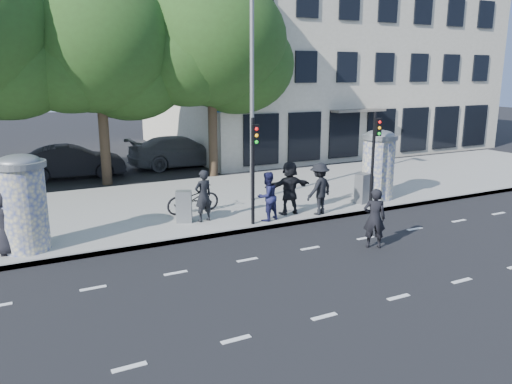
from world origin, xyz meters
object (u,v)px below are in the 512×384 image
ad_column_left (23,201)px  ad_column_right (378,163)px  bicycle (193,198)px  man_road (374,218)px  cabinet_left (184,207)px  ped_b (203,196)px  car_mid (72,162)px  street_lamp (253,76)px  traffic_pole_near (254,160)px  ped_d (319,189)px  ped_f (289,188)px  cabinet_right (363,188)px  ped_c (267,196)px  ped_a (7,222)px  car_right (181,151)px  traffic_pole_far (374,150)px

ad_column_left → ad_column_right: same height
bicycle → ad_column_right: bearing=-104.4°
man_road → cabinet_left: man_road is taller
ped_b → car_mid: bearing=-86.3°
street_lamp → ped_b: (-2.70, -1.79, -3.79)m
ad_column_left → traffic_pole_near: (6.60, -0.71, 0.69)m
ped_b → car_mid: 10.42m
ped_d → ad_column_left: bearing=-23.0°
street_lamp → car_mid: street_lamp is taller
bicycle → street_lamp: bearing=-80.4°
ped_b → street_lamp: bearing=-158.2°
ped_d → ped_f: ped_f is taller
cabinet_left → ad_column_right: bearing=21.4°
man_road → car_mid: bearing=-34.1°
ped_f → cabinet_right: (3.20, 0.04, -0.36)m
ped_c → bicycle: bearing=-62.8°
ped_d → car_mid: ped_d is taller
ped_a → car_mid: bearing=-109.3°
ped_d → car_right: bearing=-104.0°
bicycle → car_right: bearing=-20.4°
ped_b → ped_c: 2.08m
ad_column_right → ped_c: (-5.20, -0.70, -0.58)m
street_lamp → car_right: size_ratio=1.43×
car_right → ad_column_left: bearing=140.3°
traffic_pole_near → street_lamp: (1.40, 2.84, 2.56)m
ad_column_right → traffic_pole_near: 5.91m
traffic_pole_far → bicycle: 6.63m
ad_column_left → cabinet_right: (11.45, -0.11, -0.83)m
ped_c → cabinet_left: ped_c is taller
car_right → ped_c: bearing=172.2°
traffic_pole_far → ped_c: bearing=177.2°
cabinet_left → car_mid: car_mid is taller
street_lamp → ped_a: bearing=-164.9°
ped_a → car_mid: size_ratio=0.37×
ped_f → car_right: 11.14m
ped_b → man_road: (3.57, -4.18, -0.14)m
ped_c → man_road: 3.73m
traffic_pole_far → car_mid: 14.27m
cabinet_right → street_lamp: bearing=131.6°
ad_column_left → cabinet_left: (4.70, 0.54, -0.87)m
traffic_pole_far → ped_a: size_ratio=1.91×
ad_column_right → street_lamp: 5.81m
street_lamp → ped_b: street_lamp is taller
cabinet_left → car_mid: bearing=126.3°
ad_column_right → car_mid: size_ratio=0.56×
cabinet_left → ped_a: bearing=-148.4°
man_road → car_mid: 15.57m
car_mid → ped_c: bearing=-153.1°
ped_b → ped_a: bearing=-6.8°
man_road → cabinet_right: bearing=-92.8°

